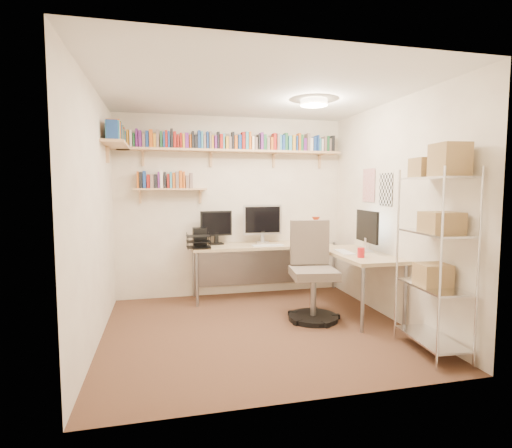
# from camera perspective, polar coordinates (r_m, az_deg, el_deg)

# --- Properties ---
(ground) EXTENTS (3.20, 3.20, 0.00)m
(ground) POSITION_cam_1_polar(r_m,az_deg,el_deg) (4.45, 0.14, -14.77)
(ground) COLOR #432B1C
(ground) RESTS_ON ground
(room_shell) EXTENTS (3.24, 3.04, 2.52)m
(room_shell) POSITION_cam_1_polar(r_m,az_deg,el_deg) (4.18, 0.20, 5.61)
(room_shell) COLOR beige
(room_shell) RESTS_ON ground
(wall_shelves) EXTENTS (3.12, 1.09, 0.80)m
(wall_shelves) POSITION_cam_1_polar(r_m,az_deg,el_deg) (5.41, -7.54, 10.56)
(wall_shelves) COLOR #DEB17D
(wall_shelves) RESTS_ON ground
(corner_desk) EXTENTS (2.28, 1.93, 1.28)m
(corner_desk) POSITION_cam_1_polar(r_m,az_deg,el_deg) (5.30, 2.84, -3.34)
(corner_desk) COLOR tan
(corner_desk) RESTS_ON ground
(office_chair) EXTENTS (0.60, 0.61, 1.14)m
(office_chair) POSITION_cam_1_polar(r_m,az_deg,el_deg) (4.71, 8.05, -7.63)
(office_chair) COLOR black
(office_chair) RESTS_ON ground
(wire_rack) EXTENTS (0.42, 0.76, 1.89)m
(wire_rack) POSITION_cam_1_polar(r_m,az_deg,el_deg) (3.90, 24.54, 0.67)
(wire_rack) COLOR silver
(wire_rack) RESTS_ON ground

